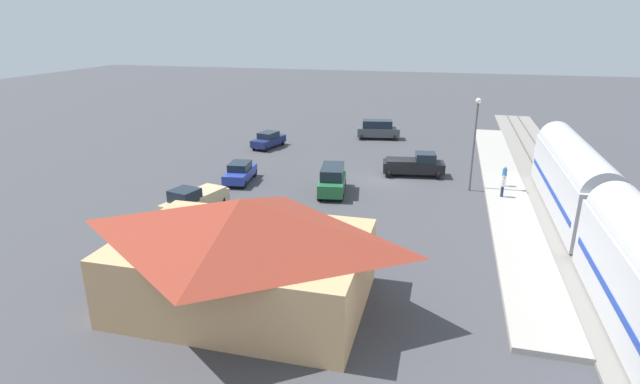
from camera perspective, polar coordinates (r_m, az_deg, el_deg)
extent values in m
plane|color=#424247|center=(44.43, 7.36, 1.44)|extent=(200.00, 200.00, 0.00)
cube|color=gray|center=(45.02, 25.31, 0.08)|extent=(4.80, 70.00, 0.18)
cube|color=#59544C|center=(45.12, 26.22, 0.18)|extent=(0.10, 70.00, 0.12)
cube|color=#59544C|center=(44.83, 24.44, 0.33)|extent=(0.10, 70.00, 0.12)
cube|color=#A8A399|center=(44.37, 20.27, 0.57)|extent=(3.20, 46.00, 0.30)
cube|color=silver|center=(40.10, 26.80, 0.79)|extent=(2.90, 16.29, 3.70)
cube|color=#19389E|center=(39.88, 24.70, 0.56)|extent=(0.04, 14.99, 0.36)
cylinder|color=silver|center=(39.65, 27.18, 3.19)|extent=(2.75, 15.64, 2.76)
cube|color=#19389E|center=(24.53, 31.02, -11.73)|extent=(0.04, 14.99, 0.36)
cube|color=tan|center=(24.87, -8.67, -8.88)|extent=(11.67, 7.97, 3.47)
pyramid|color=maroon|center=(23.73, -8.99, -3.05)|extent=(12.47, 8.77, 1.98)
cube|color=#4C3323|center=(28.50, -5.46, -6.49)|extent=(1.10, 0.08, 2.10)
cylinder|color=brown|center=(43.96, 20.25, 1.19)|extent=(0.22, 0.22, 0.85)
cylinder|color=#2D72B7|center=(43.75, 20.36, 2.11)|extent=(0.36, 0.36, 0.62)
sphere|color=tan|center=(43.64, 20.42, 2.65)|extent=(0.24, 0.24, 0.24)
cylinder|color=#23284C|center=(41.20, 20.08, 0.06)|extent=(0.22, 0.22, 0.85)
cylinder|color=silver|center=(40.99, 20.20, 1.03)|extent=(0.36, 0.36, 0.62)
sphere|color=tan|center=(40.86, 20.27, 1.61)|extent=(0.24, 0.24, 0.24)
cube|color=navy|center=(55.50, -5.91, 5.81)|extent=(2.78, 4.79, 0.76)
cube|color=#19232D|center=(55.35, -5.93, 6.51)|extent=(2.05, 2.46, 0.64)
cylinder|color=black|center=(53.78, -6.16, 4.95)|extent=(0.22, 0.68, 0.68)
cylinder|color=black|center=(54.66, -7.57, 5.12)|extent=(0.22, 0.68, 0.68)
cylinder|color=black|center=(56.57, -4.27, 5.71)|extent=(0.22, 0.68, 0.68)
cylinder|color=black|center=(57.40, -5.64, 5.86)|extent=(0.22, 0.68, 0.68)
cube|color=#283D9E|center=(43.74, -9.11, 2.06)|extent=(2.33, 4.68, 0.76)
cube|color=#19232D|center=(43.54, -9.16, 2.94)|extent=(1.85, 2.33, 0.64)
cylinder|color=black|center=(42.07, -8.71, 0.86)|extent=(0.22, 0.68, 0.68)
cylinder|color=black|center=(42.55, -10.77, 0.95)|extent=(0.22, 0.68, 0.68)
cylinder|color=black|center=(45.19, -7.50, 2.19)|extent=(0.22, 0.68, 0.68)
cylinder|color=black|center=(45.63, -9.43, 2.26)|extent=(0.22, 0.68, 0.68)
cube|color=#C6B284|center=(37.11, -14.02, -1.18)|extent=(3.18, 5.71, 0.92)
cube|color=#19232D|center=(36.12, -15.20, -0.35)|extent=(2.09, 2.09, 0.84)
cylinder|color=black|center=(35.26, -15.23, -3.16)|extent=(0.22, 0.76, 0.76)
cylinder|color=black|center=(36.41, -17.21, -2.64)|extent=(0.22, 0.76, 0.76)
cylinder|color=black|center=(38.24, -10.87, -1.07)|extent=(0.22, 0.76, 0.76)
cylinder|color=black|center=(39.30, -12.83, -0.66)|extent=(0.22, 0.76, 0.76)
cube|color=#C6B284|center=(37.58, -13.13, 0.06)|extent=(2.51, 3.33, 0.20)
cube|color=#236638|center=(40.28, 1.41, 1.00)|extent=(2.68, 5.14, 1.00)
cube|color=#19232D|center=(40.14, 1.44, 2.34)|extent=(2.22, 3.65, 0.88)
cylinder|color=black|center=(38.59, 2.45, -0.61)|extent=(0.22, 0.68, 0.68)
cylinder|color=black|center=(38.72, -0.09, -0.53)|extent=(0.22, 0.68, 0.68)
cylinder|color=black|center=(42.19, 2.77, 1.11)|extent=(0.22, 0.68, 0.68)
cylinder|color=black|center=(42.30, 0.44, 1.18)|extent=(0.22, 0.68, 0.68)
cube|color=#47494F|center=(59.80, 6.68, 6.85)|extent=(5.16, 2.76, 1.00)
cube|color=#19232D|center=(59.61, 6.57, 7.74)|extent=(3.67, 2.28, 0.88)
cylinder|color=black|center=(60.84, 8.44, 6.50)|extent=(0.22, 0.68, 0.68)
cylinder|color=black|center=(59.17, 8.53, 6.14)|extent=(0.22, 0.68, 0.68)
cylinder|color=black|center=(60.71, 4.84, 6.61)|extent=(0.22, 0.68, 0.68)
cylinder|color=black|center=(59.03, 4.83, 6.25)|extent=(0.22, 0.68, 0.68)
cube|color=black|center=(45.69, 10.62, 2.86)|extent=(5.63, 2.73, 0.92)
cube|color=#19232D|center=(45.55, 11.97, 3.87)|extent=(1.96, 1.96, 0.84)
cylinder|color=black|center=(46.86, 13.13, 2.50)|extent=(0.22, 0.76, 0.76)
cylinder|color=black|center=(45.22, 13.37, 1.89)|extent=(0.22, 0.76, 0.76)
cylinder|color=black|center=(46.51, 7.87, 2.71)|extent=(0.22, 0.76, 0.76)
cylinder|color=black|center=(44.86, 7.92, 2.10)|extent=(0.22, 0.76, 0.76)
cube|color=black|center=(45.47, 9.47, 3.58)|extent=(3.21, 2.28, 0.20)
cylinder|color=#515156|center=(42.02, 17.14, 4.82)|extent=(0.16, 0.16, 7.19)
sphere|color=#EAE5C6|center=(41.32, 17.65, 9.90)|extent=(0.44, 0.44, 0.44)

